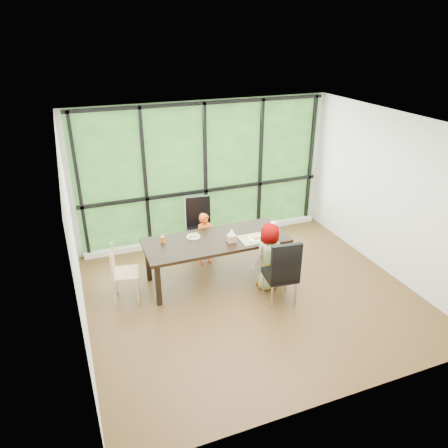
{
  "coord_description": "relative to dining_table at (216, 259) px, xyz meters",
  "views": [
    {
      "loc": [
        -2.41,
        -5.07,
        3.88
      ],
      "look_at": [
        -0.25,
        0.55,
        1.05
      ],
      "focal_mm": 33.79,
      "sensor_mm": 36.0,
      "label": 1
    }
  ],
  "objects": [
    {
      "name": "straw_white",
      "position": [
        -0.84,
        0.2,
        0.52
      ],
      "size": [
        0.01,
        0.04,
        0.2
      ],
      "primitive_type": "cylinder",
      "rotation": [
        0.14,
        0.0,
        0.0
      ],
      "color": "white",
      "rests_on": "orange_cup"
    },
    {
      "name": "child_toddler",
      "position": [
        -0.0,
        0.56,
        0.11
      ],
      "size": [
        0.38,
        0.27,
        0.96
      ],
      "primitive_type": "imported",
      "rotation": [
        0.0,
        0.0,
        0.12
      ],
      "color": "#DB4B14",
      "rests_on": "ground"
    },
    {
      "name": "ground",
      "position": [
        0.35,
        -0.65,
        -0.38
      ],
      "size": [
        5.0,
        5.0,
        0.0
      ],
      "primitive_type": "plane",
      "color": "black",
      "rests_on": "ground"
    },
    {
      "name": "window_mullions",
      "position": [
        0.35,
        1.54,
        0.98
      ],
      "size": [
        4.8,
        0.06,
        2.65
      ],
      "primitive_type": null,
      "color": "black",
      "rests_on": "back_wall"
    },
    {
      "name": "plate_near",
      "position": [
        0.61,
        -0.22,
        0.38
      ],
      "size": [
        0.26,
        0.26,
        0.02
      ],
      "primitive_type": "cylinder",
      "color": "white",
      "rests_on": "dining_table"
    },
    {
      "name": "window_sill",
      "position": [
        0.35,
        1.5,
        -0.33
      ],
      "size": [
        4.8,
        0.12,
        0.1
      ],
      "primitive_type": "cube",
      "color": "silver",
      "rests_on": "ground"
    },
    {
      "name": "straw_pink",
      "position": [
        0.96,
        -0.28,
        0.53
      ],
      "size": [
        0.01,
        0.04,
        0.2
      ],
      "primitive_type": "cylinder",
      "rotation": [
        0.14,
        0.0,
        0.0
      ],
      "color": "pink",
      "rests_on": "green_cup"
    },
    {
      "name": "tissue",
      "position": [
        0.21,
        -0.16,
        0.54
      ],
      "size": [
        0.12,
        0.12,
        0.11
      ],
      "primitive_type": "cone",
      "color": "white",
      "rests_on": "tissue_box"
    },
    {
      "name": "foliage_backdrop",
      "position": [
        0.35,
        1.58,
        0.98
      ],
      "size": [
        4.8,
        0.02,
        2.65
      ],
      "primitive_type": "cube",
      "color": "#1F4C1E",
      "rests_on": "back_wall"
    },
    {
      "name": "green_cup",
      "position": [
        0.96,
        -0.28,
        0.43
      ],
      "size": [
        0.08,
        0.08,
        0.12
      ],
      "primitive_type": "cylinder",
      "color": "#48DB38",
      "rests_on": "dining_table"
    },
    {
      "name": "plate_far",
      "position": [
        -0.32,
        0.2,
        0.38
      ],
      "size": [
        0.23,
        0.23,
        0.01
      ],
      "primitive_type": "cylinder",
      "color": "white",
      "rests_on": "dining_table"
    },
    {
      "name": "chair_window_leather",
      "position": [
        0.02,
        0.92,
        0.17
      ],
      "size": [
        0.51,
        0.51,
        1.08
      ],
      "primitive_type": "cube",
      "rotation": [
        0.0,
        0.0,
        -0.11
      ],
      "color": "black",
      "rests_on": "ground"
    },
    {
      "name": "child_older",
      "position": [
        0.69,
        -0.53,
        0.19
      ],
      "size": [
        0.61,
        0.46,
        1.13
      ],
      "primitive_type": "imported",
      "rotation": [
        0.0,
        0.0,
        3.33
      ],
      "color": "gray",
      "rests_on": "ground"
    },
    {
      "name": "crepe_rolls_near",
      "position": [
        0.61,
        -0.22,
        0.41
      ],
      "size": [
        0.15,
        0.12,
        0.04
      ],
      "primitive_type": null,
      "color": "tan",
      "rests_on": "plate_near"
    },
    {
      "name": "back_wall",
      "position": [
        0.35,
        1.6,
        0.98
      ],
      "size": [
        5.0,
        0.0,
        5.0
      ],
      "primitive_type": "plane",
      "rotation": [
        1.57,
        0.0,
        0.0
      ],
      "color": "silver",
      "rests_on": "ground"
    },
    {
      "name": "white_mug",
      "position": [
        1.07,
        0.07,
        0.42
      ],
      "size": [
        0.09,
        0.09,
        0.1
      ],
      "primitive_type": "cylinder",
      "color": "white",
      "rests_on": "dining_table"
    },
    {
      "name": "orange_cup",
      "position": [
        -0.84,
        0.2,
        0.43
      ],
      "size": [
        0.07,
        0.07,
        0.11
      ],
      "primitive_type": "cylinder",
      "color": "orange",
      "rests_on": "dining_table"
    },
    {
      "name": "chair_end_beech",
      "position": [
        -1.49,
        -0.03,
        0.08
      ],
      "size": [
        0.47,
        0.48,
        0.9
      ],
      "primitive_type": "cube",
      "rotation": [
        0.0,
        0.0,
        1.39
      ],
      "color": "tan",
      "rests_on": "ground"
    },
    {
      "name": "placemat",
      "position": [
        0.6,
        -0.21,
        0.38
      ],
      "size": [
        0.51,
        0.38,
        0.01
      ],
      "primitive_type": "cube",
      "color": "tan",
      "rests_on": "dining_table"
    },
    {
      "name": "crepe_rolls_far",
      "position": [
        -0.32,
        0.2,
        0.41
      ],
      "size": [
        0.2,
        0.12,
        0.04
      ],
      "primitive_type": null,
      "color": "tan",
      "rests_on": "plate_far"
    },
    {
      "name": "tissue_box",
      "position": [
        0.21,
        -0.16,
        0.43
      ],
      "size": [
        0.13,
        0.13,
        0.11
      ],
      "primitive_type": "cube",
      "color": "tan",
      "rests_on": "dining_table"
    },
    {
      "name": "chair_interior_leather",
      "position": [
        0.69,
        -0.93,
        0.17
      ],
      "size": [
        0.51,
        0.51,
        1.08
      ],
      "primitive_type": "cube",
      "rotation": [
        0.0,
        0.0,
        3.02
      ],
      "color": "black",
      "rests_on": "ground"
    },
    {
      "name": "dining_table",
      "position": [
        0.0,
        0.0,
        0.0
      ],
      "size": [
        2.4,
        1.12,
        0.75
      ],
      "primitive_type": "cube",
      "rotation": [
        0.0,
        0.0,
        0.08
      ],
      "color": "black",
      "rests_on": "ground"
    }
  ]
}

